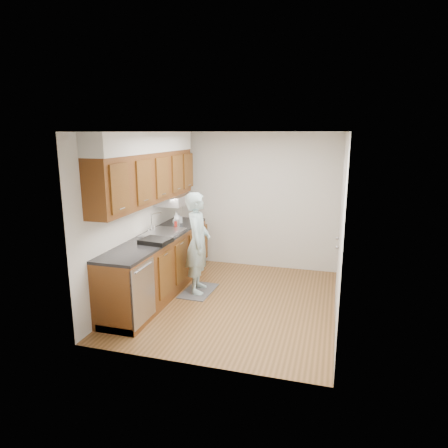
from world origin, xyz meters
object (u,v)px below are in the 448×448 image
Objects in this scene: soap_bottle_c at (176,220)px; steel_can at (177,223)px; soap_bottle_a at (177,219)px; dish_rack at (156,241)px; person at (198,236)px; soap_bottle_b at (179,218)px; soda_can at (176,224)px.

steel_can is (0.10, -0.19, -0.01)m from soap_bottle_c.
soap_bottle_a is 1.05m from dish_rack.
person reaches higher than soap_bottle_c.
soap_bottle_b is at bearing 103.11° from soap_bottle_a.
soap_bottle_b is (-0.59, 0.69, 0.11)m from person.
dish_rack is at bearing -85.26° from steel_can.
person is at bearing -37.82° from steel_can.
soap_bottle_c is 0.21m from steel_can.
soap_bottle_c is 0.37× the size of dish_rack.
steel_can reaches higher than soda_can.
steel_can is at bearing -74.53° from soap_bottle_b.
person is at bearing -38.56° from soap_bottle_a.
steel_can is 0.32× the size of dish_rack.
soap_bottle_b is at bearing 28.42° from person.
soap_bottle_c is 1.21m from dish_rack.
steel_can is at bearing 100.95° from dish_rack.
soap_bottle_a is at bearing 39.50° from person.
soap_bottle_a reaches higher than soap_bottle_b.
soap_bottle_c is at bearing 119.31° from steel_can.
soap_bottle_b is (-0.06, 0.27, -0.05)m from soap_bottle_a.
soap_bottle_b is 0.12m from soap_bottle_c.
steel_can is (0.08, -0.30, -0.02)m from soap_bottle_b.
person is at bearing 62.10° from dish_rack.
person reaches higher than soap_bottle_b.
soap_bottle_b is 0.31m from steel_can.
soap_bottle_a reaches higher than soda_can.
soap_bottle_c is at bearing 118.04° from soap_bottle_a.
person is at bearing -43.52° from soap_bottle_c.
person is 6.66× the size of soap_bottle_a.
soap_bottle_a reaches higher than soap_bottle_c.
steel_can is (0.02, -0.03, -0.07)m from soap_bottle_a.
soda_can is at bearing -83.35° from soap_bottle_a.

